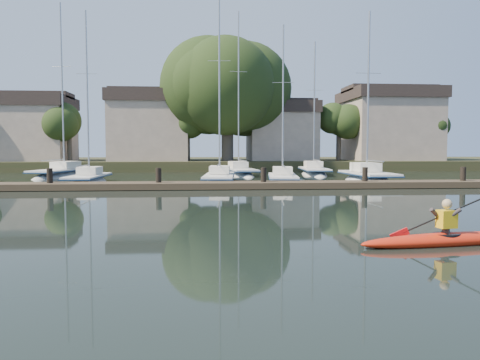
{
  "coord_description": "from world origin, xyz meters",
  "views": [
    {
      "loc": [
        -0.46,
        -12.71,
        2.33
      ],
      "look_at": [
        0.82,
        3.66,
        1.2
      ],
      "focal_mm": 35.0,
      "sensor_mm": 36.0,
      "label": 1
    }
  ],
  "objects": [
    {
      "name": "shore",
      "position": [
        1.61,
        40.29,
        3.23
      ],
      "size": [
        90.0,
        25.25,
        12.75
      ],
      "color": "#273118",
      "rests_on": "ground"
    },
    {
      "name": "ground",
      "position": [
        0.0,
        0.0,
        0.0
      ],
      "size": [
        160.0,
        160.0,
        0.0
      ],
      "primitive_type": "plane",
      "color": "black",
      "rests_on": "ground"
    },
    {
      "name": "sailboat_2",
      "position": [
        0.6,
        18.42,
        -0.17
      ],
      "size": [
        2.63,
        8.53,
        13.9
      ],
      "rotation": [
        0.0,
        0.0,
        -0.08
      ],
      "color": "white",
      "rests_on": "ground"
    },
    {
      "name": "sailboat_1",
      "position": [
        -8.06,
        18.83,
        -0.17
      ],
      "size": [
        1.99,
        7.63,
        12.43
      ],
      "rotation": [
        0.0,
        0.0,
        -0.02
      ],
      "color": "white",
      "rests_on": "ground"
    },
    {
      "name": "kayak",
      "position": [
        5.5,
        -1.98,
        0.19
      ],
      "size": [
        4.87,
        1.38,
        1.55
      ],
      "rotation": [
        0.0,
        0.0,
        0.15
      ],
      "color": "red",
      "rests_on": "ground"
    },
    {
      "name": "sailboat_3",
      "position": [
        4.78,
        17.89,
        -0.17
      ],
      "size": [
        2.77,
        7.33,
        11.53
      ],
      "rotation": [
        0.0,
        0.0,
        -0.13
      ],
      "color": "white",
      "rests_on": "ground"
    },
    {
      "name": "sailboat_5",
      "position": [
        -11.87,
        26.25,
        -0.19
      ],
      "size": [
        3.97,
        9.47,
        15.28
      ],
      "rotation": [
        0.0,
        0.0,
        -0.2
      ],
      "color": "white",
      "rests_on": "ground"
    },
    {
      "name": "dock",
      "position": [
        0.0,
        14.0,
        0.2
      ],
      "size": [
        34.0,
        2.0,
        1.8
      ],
      "color": "#3F3624",
      "rests_on": "ground"
    },
    {
      "name": "sailboat_7",
      "position": [
        9.1,
        27.09,
        -0.19
      ],
      "size": [
        2.73,
        8.01,
        12.68
      ],
      "rotation": [
        0.0,
        0.0,
        -0.09
      ],
      "color": "white",
      "rests_on": "ground"
    },
    {
      "name": "sailboat_4",
      "position": [
        10.82,
        18.6,
        -0.21
      ],
      "size": [
        2.5,
        7.7,
        13.0
      ],
      "rotation": [
        0.0,
        0.0,
        0.03
      ],
      "color": "white",
      "rests_on": "ground"
    },
    {
      "name": "sailboat_6",
      "position": [
        2.63,
        27.61,
        -0.18
      ],
      "size": [
        3.05,
        9.74,
        15.22
      ],
      "rotation": [
        0.0,
        0.0,
        0.11
      ],
      "color": "white",
      "rests_on": "ground"
    }
  ]
}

